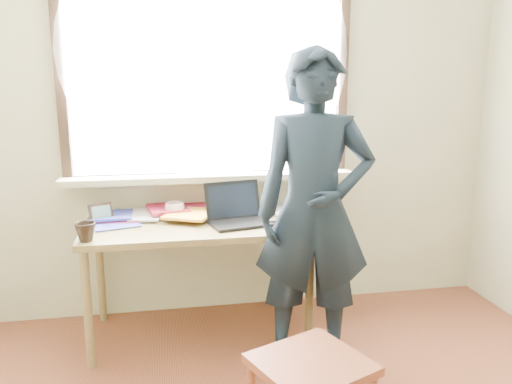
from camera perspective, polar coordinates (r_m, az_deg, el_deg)
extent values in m
cube|color=#B9B995|center=(3.28, -1.91, 8.53)|extent=(3.50, 0.02, 2.60)
cube|color=white|center=(3.23, -5.52, 13.75)|extent=(1.70, 0.01, 1.30)
cube|color=black|center=(3.27, -5.26, 1.76)|extent=(1.82, 0.06, 0.06)
cube|color=black|center=(3.26, -21.52, 12.98)|extent=(0.06, 0.06, 1.30)
cube|color=black|center=(3.41, 9.84, 13.55)|extent=(0.06, 0.06, 1.30)
cube|color=#B9B995|center=(3.20, -5.15, 1.72)|extent=(1.85, 0.20, 0.04)
cube|color=white|center=(3.16, -5.44, 15.61)|extent=(1.95, 0.02, 1.65)
cube|color=brown|center=(2.98, -6.66, -3.89)|extent=(1.32, 0.66, 0.04)
cylinder|color=brown|center=(2.87, -18.66, -12.66)|extent=(0.05, 0.05, 0.67)
cylinder|color=brown|center=(3.38, -17.34, -8.70)|extent=(0.05, 0.05, 0.67)
cylinder|color=brown|center=(2.94, 6.12, -11.41)|extent=(0.05, 0.05, 0.67)
cylinder|color=brown|center=(3.45, 3.45, -7.76)|extent=(0.05, 0.05, 0.67)
cube|color=black|center=(2.92, -1.82, -3.57)|extent=(0.39, 0.31, 0.02)
cube|color=black|center=(3.00, -2.69, -0.95)|extent=(0.35, 0.15, 0.23)
cube|color=black|center=(3.00, -2.69, -0.95)|extent=(0.31, 0.12, 0.19)
cube|color=black|center=(2.91, -1.75, -3.57)|extent=(0.33, 0.21, 0.00)
imported|color=white|center=(3.11, -9.27, -2.03)|extent=(0.17, 0.17, 0.09)
imported|color=black|center=(2.75, -18.89, -4.34)|extent=(0.14, 0.14, 0.10)
ellipsoid|color=black|center=(2.94, 1.96, -3.35)|extent=(0.09, 0.06, 0.03)
cube|color=#303A9D|center=(3.16, -15.52, -2.87)|extent=(0.28, 0.33, 0.01)
cube|color=white|center=(3.13, -10.64, -2.72)|extent=(0.24, 0.30, 0.01)
cube|color=gold|center=(3.21, -7.44, -2.21)|extent=(0.30, 0.26, 0.01)
cube|color=white|center=(3.16, -13.87, -2.63)|extent=(0.31, 0.32, 0.01)
cube|color=white|center=(3.23, -13.07, -2.16)|extent=(0.35, 0.33, 0.01)
cube|color=white|center=(3.15, -11.53, -2.33)|extent=(0.21, 0.24, 0.02)
cube|color=gold|center=(3.25, -6.32, -1.61)|extent=(0.22, 0.24, 0.02)
cube|color=gold|center=(3.05, -16.00, -2.80)|extent=(0.29, 0.31, 0.02)
cube|color=white|center=(3.22, -8.94, -1.70)|extent=(0.25, 0.31, 0.01)
imported|color=white|center=(3.15, -14.02, -2.76)|extent=(0.22, 0.27, 0.02)
imported|color=white|center=(3.26, 1.30, -1.94)|extent=(0.28, 0.28, 0.02)
cube|color=black|center=(3.08, -17.31, -2.43)|extent=(0.13, 0.08, 0.11)
cube|color=#3F672D|center=(3.08, -17.31, -2.43)|extent=(0.10, 0.05, 0.08)
cube|color=brown|center=(2.13, 6.32, -19.03)|extent=(0.54, 0.53, 0.04)
cylinder|color=brown|center=(2.45, 6.96, -20.34)|extent=(0.03, 0.03, 0.39)
imported|color=black|center=(2.66, 6.67, -2.22)|extent=(0.68, 0.51, 1.70)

